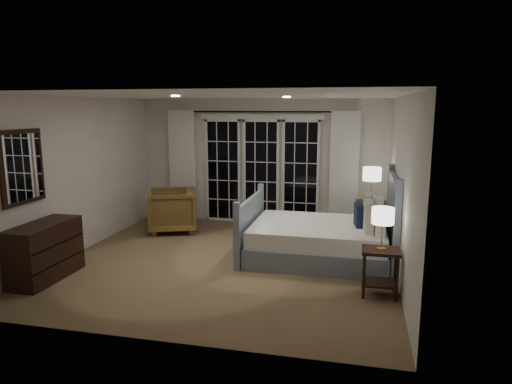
% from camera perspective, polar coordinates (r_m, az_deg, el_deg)
% --- Properties ---
extents(floor, '(5.00, 5.00, 0.00)m').
position_cam_1_polar(floor, '(7.12, -3.62, -8.62)').
color(floor, brown).
rests_on(floor, ground).
extents(ceiling, '(5.00, 5.00, 0.00)m').
position_cam_1_polar(ceiling, '(6.73, -3.87, 11.92)').
color(ceiling, white).
rests_on(ceiling, wall_back).
extents(wall_left, '(0.02, 5.00, 2.50)m').
position_cam_1_polar(wall_left, '(7.89, -21.43, 1.91)').
color(wall_left, white).
rests_on(wall_left, floor).
extents(wall_right, '(0.02, 5.00, 2.50)m').
position_cam_1_polar(wall_right, '(6.56, 17.68, 0.52)').
color(wall_right, white).
rests_on(wall_right, floor).
extents(wall_back, '(5.00, 0.02, 2.50)m').
position_cam_1_polar(wall_back, '(9.21, 0.69, 3.78)').
color(wall_back, white).
rests_on(wall_back, floor).
extents(wall_front, '(5.00, 0.02, 2.50)m').
position_cam_1_polar(wall_front, '(4.52, -12.80, -3.62)').
color(wall_front, white).
rests_on(wall_front, floor).
extents(french_doors, '(2.50, 0.04, 2.20)m').
position_cam_1_polar(french_doors, '(9.20, 0.64, 2.76)').
color(french_doors, black).
rests_on(french_doors, wall_back).
extents(curtain_rod, '(3.50, 0.03, 0.03)m').
position_cam_1_polar(curtain_rod, '(9.05, 0.57, 10.01)').
color(curtain_rod, black).
rests_on(curtain_rod, wall_back).
extents(curtain_left, '(0.55, 0.10, 2.25)m').
position_cam_1_polar(curtain_left, '(9.60, -9.16, 3.32)').
color(curtain_left, white).
rests_on(curtain_left, curtain_rod).
extents(curtain_right, '(0.55, 0.10, 2.25)m').
position_cam_1_polar(curtain_right, '(8.91, 10.97, 2.71)').
color(curtain_right, white).
rests_on(curtain_right, curtain_rod).
extents(downlight_a, '(0.12, 0.12, 0.01)m').
position_cam_1_polar(downlight_a, '(7.14, 3.85, 11.76)').
color(downlight_a, white).
rests_on(downlight_a, ceiling).
extents(downlight_b, '(0.12, 0.12, 0.01)m').
position_cam_1_polar(downlight_b, '(6.55, -10.04, 11.74)').
color(downlight_b, white).
rests_on(downlight_b, ceiling).
extents(bed, '(2.25, 1.62, 1.32)m').
position_cam_1_polar(bed, '(7.21, 8.31, -5.72)').
color(bed, slate).
rests_on(bed, floor).
extents(nightstand_left, '(0.46, 0.37, 0.60)m').
position_cam_1_polar(nightstand_left, '(5.96, 15.28, -8.85)').
color(nightstand_left, black).
rests_on(nightstand_left, floor).
extents(nightstand_right, '(0.53, 0.42, 0.69)m').
position_cam_1_polar(nightstand_right, '(8.38, 14.08, -2.75)').
color(nightstand_right, black).
rests_on(nightstand_right, floor).
extents(lamp_left, '(0.27, 0.27, 0.53)m').
position_cam_1_polar(lamp_left, '(5.78, 15.58, -2.97)').
color(lamp_left, tan).
rests_on(lamp_left, nightstand_left).
extents(lamp_right, '(0.32, 0.32, 0.62)m').
position_cam_1_polar(lamp_right, '(8.24, 14.30, 2.15)').
color(lamp_right, tan).
rests_on(lamp_right, nightstand_right).
extents(armchair, '(1.14, 1.12, 0.81)m').
position_cam_1_polar(armchair, '(8.82, -10.39, -2.26)').
color(armchair, brown).
rests_on(armchair, floor).
extents(dresser, '(0.47, 1.11, 0.79)m').
position_cam_1_polar(dresser, '(6.93, -24.89, -6.74)').
color(dresser, black).
rests_on(dresser, floor).
extents(mirror, '(0.05, 0.85, 1.00)m').
position_cam_1_polar(mirror, '(6.85, -27.20, 2.79)').
color(mirror, black).
rests_on(mirror, wall_left).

